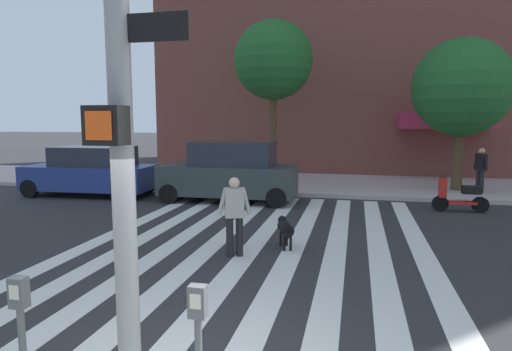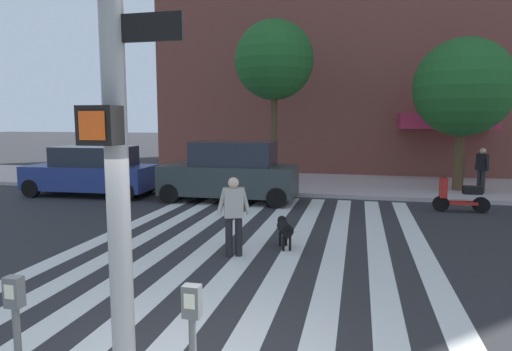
% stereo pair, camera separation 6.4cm
% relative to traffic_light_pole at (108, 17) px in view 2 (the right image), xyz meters
% --- Properties ---
extents(ground_plane, '(160.00, 160.00, 0.00)m').
position_rel_traffic_light_pole_xyz_m(ground_plane, '(0.12, 6.79, -3.52)').
color(ground_plane, '#2B2B2D').
extents(sidewalk_far, '(80.00, 6.00, 0.15)m').
position_rel_traffic_light_pole_xyz_m(sidewalk_far, '(0.12, 15.75, -3.45)').
color(sidewalk_far, '#B6A5A4').
rests_on(sidewalk_far, ground_plane).
extents(crosswalk_stripes, '(7.65, 11.32, 0.01)m').
position_rel_traffic_light_pole_xyz_m(crosswalk_stripes, '(-0.45, 6.79, -3.52)').
color(crosswalk_stripes, silver).
rests_on(crosswalk_stripes, ground_plane).
extents(traffic_light_pole, '(0.74, 0.46, 5.80)m').
position_rel_traffic_light_pole_xyz_m(traffic_light_pole, '(0.00, 0.00, 0.00)').
color(traffic_light_pole, gray).
rests_on(traffic_light_pole, sidewalk_near).
extents(parking_meter_curbside, '(0.14, 0.11, 1.36)m').
position_rel_traffic_light_pole_xyz_m(parking_meter_curbside, '(0.55, 0.14, -2.49)').
color(parking_meter_curbside, '#515456').
rests_on(parking_meter_curbside, sidewalk_near).
extents(parking_meter_second_along, '(0.14, 0.11, 1.36)m').
position_rel_traffic_light_pole_xyz_m(parking_meter_second_along, '(-0.95, -0.02, -2.49)').
color(parking_meter_second_along, '#515456').
rests_on(parking_meter_second_along, sidewalk_near).
extents(parked_car_near_curb, '(4.75, 2.16, 1.82)m').
position_rel_traffic_light_pole_xyz_m(parked_car_near_curb, '(-7.84, 11.43, -2.63)').
color(parked_car_near_curb, navy).
rests_on(parked_car_near_curb, ground_plane).
extents(parked_car_behind_first, '(4.63, 1.94, 2.06)m').
position_rel_traffic_light_pole_xyz_m(parked_car_behind_first, '(-2.49, 11.43, -2.52)').
color(parked_car_behind_first, '#303938').
rests_on(parked_car_behind_first, ground_plane).
extents(parked_scooter, '(1.63, 0.50, 1.11)m').
position_rel_traffic_light_pole_xyz_m(parked_scooter, '(4.85, 11.25, -3.04)').
color(parked_scooter, black).
rests_on(parked_scooter, ground_plane).
extents(street_tree_nearest, '(3.20, 3.20, 6.64)m').
position_rel_traffic_light_pole_xyz_m(street_tree_nearest, '(-1.64, 14.91, 1.64)').
color(street_tree_nearest, '#4C3823').
rests_on(street_tree_nearest, sidewalk_far).
extents(street_tree_middle, '(3.62, 3.62, 5.64)m').
position_rel_traffic_light_pole_xyz_m(street_tree_middle, '(5.47, 14.85, 0.44)').
color(street_tree_middle, '#4C3823').
rests_on(street_tree_middle, sidewalk_far).
extents(pedestrian_dog_walker, '(0.69, 0.36, 1.64)m').
position_rel_traffic_light_pole_xyz_m(pedestrian_dog_walker, '(-0.66, 5.50, -2.59)').
color(pedestrian_dog_walker, black).
rests_on(pedestrian_dog_walker, ground_plane).
extents(dog_on_leash, '(0.48, 0.93, 0.65)m').
position_rel_traffic_light_pole_xyz_m(dog_on_leash, '(0.25, 6.32, -3.08)').
color(dog_on_leash, black).
rests_on(dog_on_leash, ground_plane).
extents(pedestrian_bystander, '(0.39, 0.67, 1.64)m').
position_rel_traffic_light_pole_xyz_m(pedestrian_bystander, '(6.15, 14.29, -2.44)').
color(pedestrian_bystander, black).
rests_on(pedestrian_bystander, sidewalk_far).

